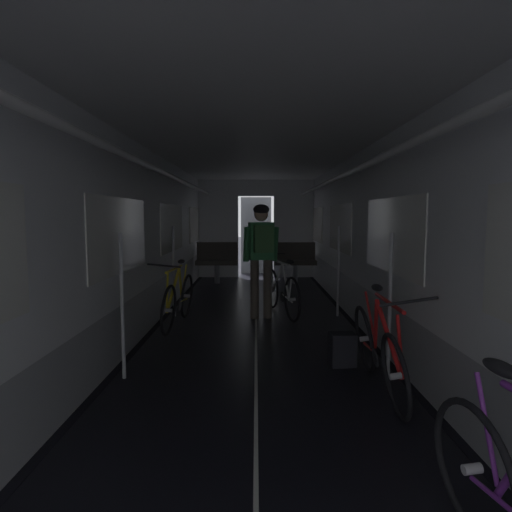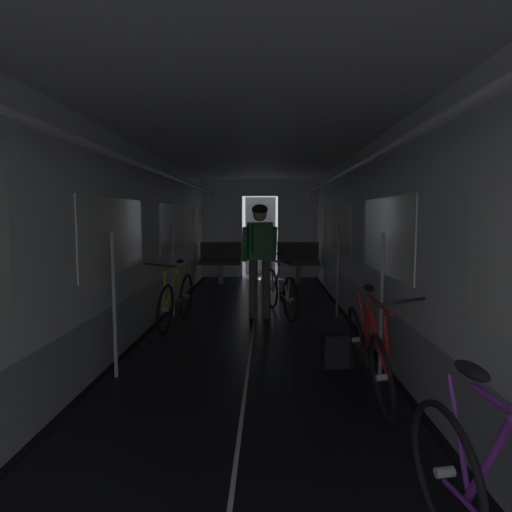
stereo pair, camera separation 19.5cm
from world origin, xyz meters
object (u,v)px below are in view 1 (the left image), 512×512
Objects in this scene: person_cyclist_aisle at (261,248)px; backpack_on_floor at (342,349)px; bicycle_white_in_aisle at (281,290)px; bench_seat_far_right at (295,259)px; bicycle_red at (378,349)px; bicycle_yellow at (178,299)px; bench_seat_far_left at (217,259)px.

backpack_on_floor is (0.82, -2.09, -0.90)m from person_cyclist_aisle.
bicycle_white_in_aisle reaches higher than backpack_on_floor.
bench_seat_far_right reaches higher than backpack_on_floor.
bench_seat_far_right is at bearing 81.36° from bicycle_white_in_aisle.
person_cyclist_aisle is 2.42m from backpack_on_floor.
bicycle_red is at bearing -88.28° from bench_seat_far_right.
backpack_on_floor is at bearing -39.58° from bicycle_yellow.
bicycle_red is 3.02m from person_cyclist_aisle.
bench_seat_far_right reaches higher than bicycle_white_in_aisle.
bicycle_yellow is at bearing -154.99° from bicycle_white_in_aisle.
bench_seat_far_left is at bearing 87.10° from bicycle_yellow.
bicycle_red is (1.99, -6.28, -0.19)m from bench_seat_far_left.
bench_seat_far_left reaches higher than bicycle_white_in_aisle.
bicycle_red reaches higher than bicycle_yellow.
bicycle_yellow is (-0.20, -3.96, -0.18)m from bench_seat_far_left.
person_cyclist_aisle reaches higher than bicycle_white_in_aisle.
bicycle_white_in_aisle is at bearing 102.72° from bicycle_red.
bicycle_white_in_aisle is (-0.49, -3.26, -0.18)m from bench_seat_far_right.
person_cyclist_aisle is (-0.82, -3.52, 0.50)m from bench_seat_far_right.
bicycle_yellow is 1.66m from bicycle_white_in_aisle.
person_cyclist_aisle is 5.09× the size of backpack_on_floor.
bicycle_red is at bearing -72.44° from bench_seat_far_left.
bench_seat_far_left is 0.57× the size of person_cyclist_aisle.
person_cyclist_aisle is at bearing -74.38° from bench_seat_far_left.
backpack_on_floor is (0.00, -5.61, -0.40)m from bench_seat_far_right.
bicycle_red is at bearing -74.47° from backpack_on_floor.
bench_seat_far_left is 0.58× the size of bicycle_red.
bench_seat_far_right is (1.80, 0.00, 0.00)m from bench_seat_far_left.
bench_seat_far_right is 0.57× the size of person_cyclist_aisle.
backpack_on_floor is at bearing 105.53° from bicycle_red.
person_cyclist_aisle reaches higher than bicycle_red.
bench_seat_far_right is 0.60× the size of bicycle_white_in_aisle.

